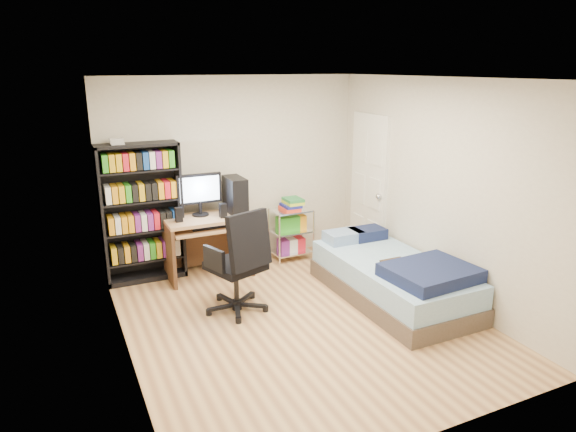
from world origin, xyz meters
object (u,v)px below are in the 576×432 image
media_shelf (142,211)px  office_chair (239,279)px  bed (393,278)px  computer_desk (214,220)px

media_shelf → office_chair: size_ratio=1.54×
office_chair → bed: size_ratio=0.56×
office_chair → bed: 1.78m
media_shelf → bed: bearing=-36.3°
media_shelf → office_chair: bearing=-60.6°
computer_desk → office_chair: computer_desk is taller
bed → computer_desk: bearing=134.7°
bed → office_chair: bearing=164.8°
office_chair → bed: (1.72, -0.47, -0.11)m
computer_desk → bed: bearing=-45.3°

